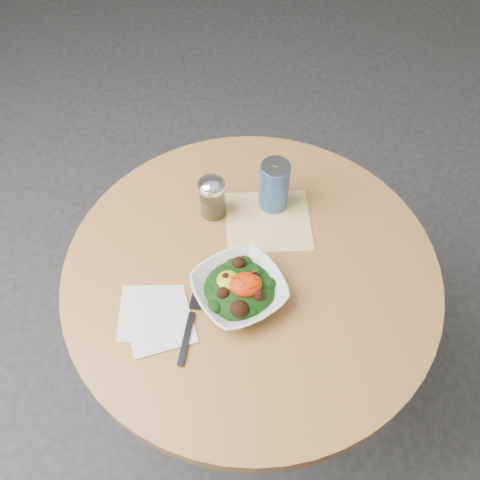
{
  "coord_description": "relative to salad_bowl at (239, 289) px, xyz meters",
  "views": [
    {
      "loc": [
        -0.12,
        -0.68,
        1.82
      ],
      "look_at": [
        -0.02,
        0.04,
        0.81
      ],
      "focal_mm": 40.0,
      "sensor_mm": 36.0,
      "label": 1
    }
  ],
  "objects": [
    {
      "name": "cloth_napkin",
      "position": [
        0.1,
        0.2,
        -0.03
      ],
      "size": [
        0.23,
        0.21,
        0.0
      ],
      "primitive_type": "cube",
      "rotation": [
        0.0,
        0.0,
        -0.08
      ],
      "color": "#DF9D0B",
      "rests_on": "table"
    },
    {
      "name": "ground",
      "position": [
        0.04,
        0.07,
        -0.78
      ],
      "size": [
        6.0,
        6.0,
        0.0
      ],
      "primitive_type": "plane",
      "color": "#29292B",
      "rests_on": "ground"
    },
    {
      "name": "spice_shaker",
      "position": [
        -0.03,
        0.25,
        0.03
      ],
      "size": [
        0.07,
        0.07,
        0.12
      ],
      "color": "silver",
      "rests_on": "table"
    },
    {
      "name": "fork",
      "position": [
        -0.11,
        -0.05,
        -0.02
      ],
      "size": [
        0.08,
        0.2,
        0.0
      ],
      "color": "black",
      "rests_on": "table"
    },
    {
      "name": "table",
      "position": [
        0.04,
        0.07,
        -0.23
      ],
      "size": [
        0.9,
        0.9,
        0.75
      ],
      "color": "black",
      "rests_on": "ground"
    },
    {
      "name": "paper_napkins",
      "position": [
        -0.19,
        -0.03,
        -0.03
      ],
      "size": [
        0.18,
        0.19,
        0.0
      ],
      "color": "white",
      "rests_on": "table"
    },
    {
      "name": "beverage_can",
      "position": [
        0.12,
        0.26,
        0.04
      ],
      "size": [
        0.08,
        0.08,
        0.14
      ],
      "color": "navy",
      "rests_on": "table"
    },
    {
      "name": "salad_bowl",
      "position": [
        0.0,
        0.0,
        0.0
      ],
      "size": [
        0.26,
        0.26,
        0.07
      ],
      "color": "white",
      "rests_on": "table"
    }
  ]
}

